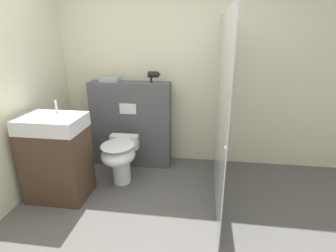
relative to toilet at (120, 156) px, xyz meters
The scene contains 8 objects.
ground_plane 1.16m from the toilet, 67.11° to the right, with size 12.00×12.00×0.00m, color #565451.
wall_back 1.28m from the toilet, 62.46° to the left, with size 8.00×0.06×2.50m.
partition_panel 0.61m from the toilet, 90.25° to the left, with size 1.08×0.27×1.16m.
shower_glass 1.31m from the toilet, ahead, with size 0.04×1.73×1.98m.
toilet is the anchor object (origin of this frame).
sink_vanity 0.70m from the toilet, 149.84° to the right, with size 0.64×0.47×1.09m.
hair_drier 1.11m from the toilet, 60.37° to the left, with size 0.16×0.08×0.14m.
folded_towel 1.04m from the toilet, 115.03° to the left, with size 0.24×0.18×0.05m.
Camera 1 is at (0.54, -1.73, 1.75)m, focal length 28.00 mm.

